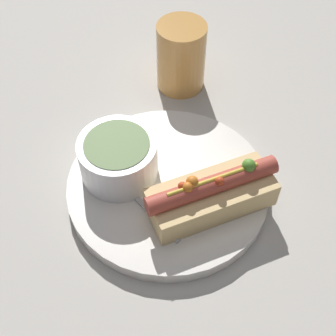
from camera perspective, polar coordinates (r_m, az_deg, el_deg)
The scene contains 6 objects.
ground_plane at distance 0.65m, azimuth 0.00°, elevation -2.81°, with size 4.00×4.00×0.00m, color #BCB7AD.
dinner_plate at distance 0.64m, azimuth 0.00°, elevation -2.29°, with size 0.27×0.27×0.02m.
hot_dog at distance 0.59m, azimuth 5.31°, elevation -3.18°, with size 0.17×0.12×0.07m.
soup_bowl at distance 0.62m, azimuth -6.09°, elevation 1.36°, with size 0.10×0.10×0.06m.
spoon at distance 0.63m, azimuth -5.95°, elevation -1.38°, with size 0.03×0.16×0.01m.
drinking_glass at distance 0.76m, azimuth 1.60°, elevation 13.42°, with size 0.08×0.08×0.11m.
Camera 1 is at (-0.26, -0.27, 0.53)m, focal length 50.00 mm.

